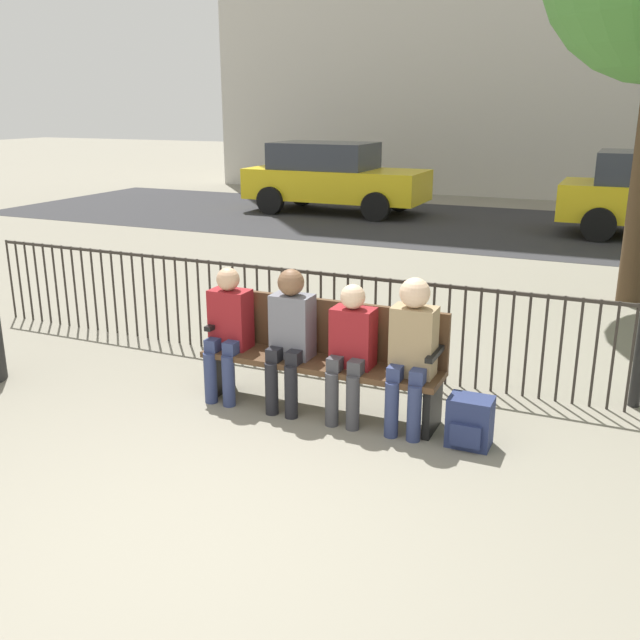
{
  "coord_description": "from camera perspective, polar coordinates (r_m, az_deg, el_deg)",
  "views": [
    {
      "loc": [
        2.25,
        -3.05,
        2.49
      ],
      "look_at": [
        0.0,
        2.03,
        0.8
      ],
      "focal_mm": 40.0,
      "sensor_mm": 36.0,
      "label": 1
    }
  ],
  "objects": [
    {
      "name": "parked_car_0",
      "position": [
        17.09,
        1.03,
        11.4
      ],
      "size": [
        4.2,
        1.94,
        1.62
      ],
      "color": "yellow",
      "rests_on": "ground"
    },
    {
      "name": "park_bench",
      "position": [
        5.96,
        0.32,
        -2.53
      ],
      "size": [
        2.06,
        0.45,
        0.92
      ],
      "color": "#4C331E",
      "rests_on": "ground"
    },
    {
      "name": "ground_plane",
      "position": [
        4.53,
        -10.91,
        -16.73
      ],
      "size": [
        80.0,
        80.0,
        0.0
      ],
      "primitive_type": "plane",
      "color": "gray"
    },
    {
      "name": "seated_person_0",
      "position": [
        6.18,
        -7.38,
        -0.53
      ],
      "size": [
        0.34,
        0.39,
        1.16
      ],
      "color": "navy",
      "rests_on": "ground"
    },
    {
      "name": "seated_person_3",
      "position": [
        5.53,
        7.35,
        -2.07
      ],
      "size": [
        0.34,
        0.39,
        1.24
      ],
      "color": "navy",
      "rests_on": "ground"
    },
    {
      "name": "seated_person_1",
      "position": [
        5.89,
        -2.42,
        -0.95
      ],
      "size": [
        0.34,
        0.39,
        1.21
      ],
      "color": "black",
      "rests_on": "ground"
    },
    {
      "name": "seated_person_2",
      "position": [
        5.7,
        2.47,
        -2.07
      ],
      "size": [
        0.34,
        0.39,
        1.13
      ],
      "color": "#3D3D42",
      "rests_on": "ground"
    },
    {
      "name": "fence_railing",
      "position": [
        6.77,
        3.35,
        0.35
      ],
      "size": [
        9.01,
        0.03,
        0.95
      ],
      "color": "#2D2823",
      "rests_on": "ground"
    },
    {
      "name": "street_surface",
      "position": [
        15.41,
        15.33,
        7.06
      ],
      "size": [
        24.0,
        6.0,
        0.01
      ],
      "color": "#2B2B2D",
      "rests_on": "ground"
    },
    {
      "name": "backpack",
      "position": [
        5.53,
        11.88,
        -8.0
      ],
      "size": [
        0.33,
        0.28,
        0.39
      ],
      "color": "navy",
      "rests_on": "ground"
    }
  ]
}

